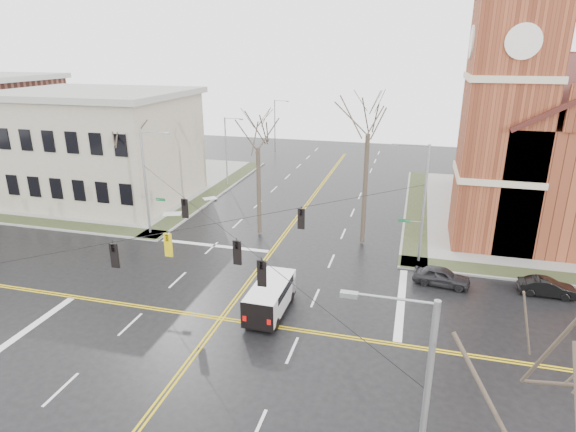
% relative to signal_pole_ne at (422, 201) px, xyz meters
% --- Properties ---
extents(ground, '(120.00, 120.00, 0.00)m').
position_rel_signal_pole_ne_xyz_m(ground, '(-11.32, -11.50, -4.95)').
color(ground, black).
rests_on(ground, ground).
extents(sidewalks, '(80.00, 80.00, 0.17)m').
position_rel_signal_pole_ne_xyz_m(sidewalks, '(-11.32, -11.50, -4.87)').
color(sidewalks, gray).
rests_on(sidewalks, ground).
extents(road_markings, '(100.00, 100.00, 0.01)m').
position_rel_signal_pole_ne_xyz_m(road_markings, '(-11.32, -11.50, -4.94)').
color(road_markings, gold).
rests_on(road_markings, ground).
extents(civic_building_a, '(18.00, 14.00, 11.00)m').
position_rel_signal_pole_ne_xyz_m(civic_building_a, '(-33.32, 8.50, 0.55)').
color(civic_building_a, gray).
rests_on(civic_building_a, ground).
extents(signal_pole_ne, '(2.75, 0.22, 9.00)m').
position_rel_signal_pole_ne_xyz_m(signal_pole_ne, '(0.00, 0.00, 0.00)').
color(signal_pole_ne, gray).
rests_on(signal_pole_ne, ground).
extents(signal_pole_nw, '(2.75, 0.22, 9.00)m').
position_rel_signal_pole_ne_xyz_m(signal_pole_nw, '(-22.64, 0.00, 0.00)').
color(signal_pole_nw, gray).
rests_on(signal_pole_nw, ground).
extents(signal_pole_se, '(2.75, 0.22, 9.00)m').
position_rel_signal_pole_ne_xyz_m(signal_pole_se, '(0.00, -23.00, 0.00)').
color(signal_pole_se, gray).
rests_on(signal_pole_se, ground).
extents(span_wires, '(23.02, 23.02, 0.03)m').
position_rel_signal_pole_ne_xyz_m(span_wires, '(-11.32, -11.50, 1.25)').
color(span_wires, black).
rests_on(span_wires, ground).
extents(traffic_signals, '(8.21, 8.26, 1.30)m').
position_rel_signal_pole_ne_xyz_m(traffic_signals, '(-11.32, -12.17, 0.50)').
color(traffic_signals, black).
rests_on(traffic_signals, ground).
extents(streetlight_north_a, '(2.30, 0.20, 8.00)m').
position_rel_signal_pole_ne_xyz_m(streetlight_north_a, '(-21.97, 16.50, -0.48)').
color(streetlight_north_a, gray).
rests_on(streetlight_north_a, ground).
extents(streetlight_north_b, '(2.30, 0.20, 8.00)m').
position_rel_signal_pole_ne_xyz_m(streetlight_north_b, '(-21.97, 36.50, -0.48)').
color(streetlight_north_b, gray).
rests_on(streetlight_north_b, ground).
extents(cargo_van, '(2.04, 5.13, 1.94)m').
position_rel_signal_pole_ne_xyz_m(cargo_van, '(-8.63, -9.81, -3.80)').
color(cargo_van, white).
rests_on(cargo_van, ground).
extents(parked_car_a, '(4.00, 2.07, 1.30)m').
position_rel_signal_pole_ne_xyz_m(parked_car_a, '(1.73, -3.40, -4.30)').
color(parked_car_a, black).
rests_on(parked_car_a, ground).
extents(parked_car_b, '(3.59, 1.31, 1.17)m').
position_rel_signal_pole_ne_xyz_m(parked_car_b, '(8.45, -3.13, -4.36)').
color(parked_car_b, black).
rests_on(parked_car_b, ground).
extents(tree_nw_far, '(4.00, 4.00, 11.19)m').
position_rel_signal_pole_ne_xyz_m(tree_nw_far, '(-25.68, 2.70, 3.15)').
color(tree_nw_far, '#3A3125').
rests_on(tree_nw_far, ground).
extents(tree_nw_near, '(4.00, 4.00, 11.32)m').
position_rel_signal_pole_ne_xyz_m(tree_nw_near, '(-13.47, 2.53, 3.25)').
color(tree_nw_near, '#3A3125').
rests_on(tree_nw_near, ground).
extents(tree_ne, '(4.00, 4.00, 13.62)m').
position_rel_signal_pole_ne_xyz_m(tree_ne, '(-4.47, 2.78, 4.88)').
color(tree_ne, '#3A3125').
rests_on(tree_ne, ground).
extents(tree_se, '(4.00, 4.00, 10.84)m').
position_rel_signal_pole_ne_xyz_m(tree_se, '(2.40, -25.60, 2.90)').
color(tree_se, '#3A3125').
rests_on(tree_se, ground).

